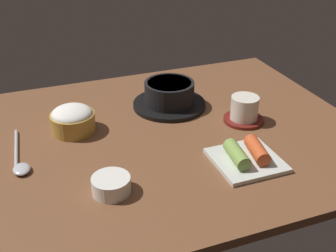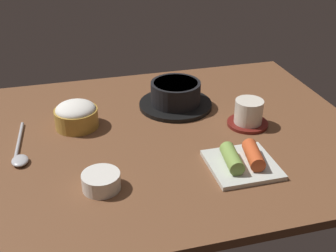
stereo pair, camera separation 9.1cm
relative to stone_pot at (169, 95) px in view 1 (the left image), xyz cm
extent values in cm
cube|color=brown|center=(-8.20, -13.32, -4.26)|extent=(100.00, 76.00, 2.00)
cylinder|color=black|center=(0.00, 0.00, -2.70)|extent=(19.69, 19.69, 1.11)
cylinder|color=black|center=(0.00, 0.00, 0.83)|extent=(13.34, 13.34, 5.94)
cylinder|color=#D15619|center=(0.00, 0.00, 3.50)|extent=(11.74, 11.74, 0.60)
cylinder|color=#B78C38|center=(-26.72, -4.44, -0.90)|extent=(10.69, 10.69, 4.71)
ellipsoid|color=white|center=(-26.72, -4.44, 1.46)|extent=(9.84, 9.84, 3.74)
cylinder|color=maroon|center=(14.64, -14.64, -2.86)|extent=(10.20, 10.20, 0.80)
cylinder|color=silver|center=(14.64, -14.64, 0.51)|extent=(6.98, 6.98, 5.93)
cylinder|color=#C6D18C|center=(14.64, -14.64, 3.18)|extent=(5.94, 5.94, 0.40)
cube|color=silver|center=(5.83, -31.48, -2.76)|extent=(14.06, 14.06, 1.00)
cylinder|color=#7A9E47|center=(3.37, -31.48, -0.65)|extent=(4.15, 8.75, 3.20)
cylinder|color=#C64C23|center=(8.29, -31.48, -0.65)|extent=(4.76, 8.89, 3.20)
cylinder|color=white|center=(-24.06, -31.25, -1.55)|extent=(7.65, 7.65, 3.41)
cylinder|color=#B73323|center=(-24.06, -31.25, -0.14)|extent=(6.28, 6.28, 0.50)
cylinder|color=#B7B7BC|center=(-40.56, -9.08, -2.86)|extent=(1.96, 17.76, 0.80)
ellipsoid|color=#B7B7BC|center=(-39.98, -17.93, -2.54)|extent=(3.60, 4.68, 1.26)
camera|label=1|loc=(-37.66, -98.26, 49.26)|focal=46.09mm
camera|label=2|loc=(-29.03, -101.03, 49.26)|focal=46.09mm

